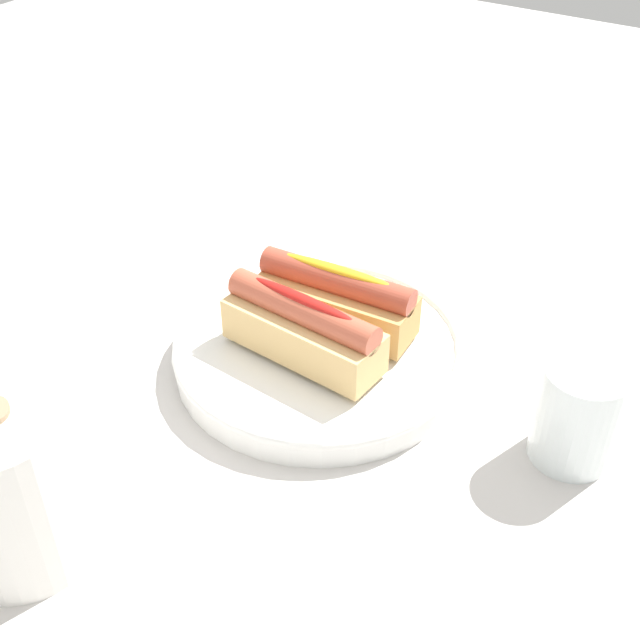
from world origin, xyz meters
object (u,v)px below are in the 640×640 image
at_px(serving_bowl, 320,349).
at_px(paper_towel_roll, 9,483).
at_px(hotdog_front, 336,298).
at_px(hotdog_back, 303,328).
at_px(water_glass, 577,419).

xyz_separation_m(serving_bowl, paper_towel_roll, (0.07, 0.29, 0.05)).
xyz_separation_m(hotdog_front, paper_towel_roll, (0.07, 0.32, 0.01)).
bearing_deg(paper_towel_roll, hotdog_back, -104.42).
bearing_deg(water_glass, hotdog_back, 9.82).
relative_size(hotdog_front, paper_towel_roll, 1.14).
bearing_deg(hotdog_front, paper_towel_roll, 77.92).
xyz_separation_m(hotdog_back, paper_towel_roll, (0.07, 0.27, 0.01)).
relative_size(serving_bowl, water_glass, 3.04).
height_order(water_glass, paper_towel_roll, paper_towel_roll).
xyz_separation_m(serving_bowl, hotdog_front, (-0.00, -0.03, 0.04)).
bearing_deg(hotdog_back, paper_towel_roll, 75.58).
height_order(hotdog_front, water_glass, hotdog_front).
distance_m(hotdog_back, paper_towel_roll, 0.27).
relative_size(serving_bowl, hotdog_front, 1.79).
height_order(hotdog_back, water_glass, hotdog_back).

